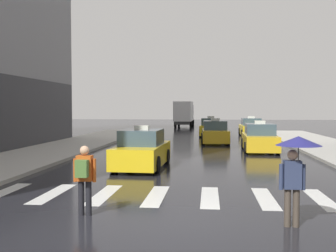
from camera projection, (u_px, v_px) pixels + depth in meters
name	position (u px, v px, depth m)	size (l,w,h in m)	color
ground_plane	(174.00, 227.00, 8.55)	(160.00, 160.00, 0.00)	black
crosswalk_markings	(183.00, 196.00, 11.53)	(11.30, 2.80, 0.01)	silver
taxi_lead	(142.00, 151.00, 17.07)	(2.06, 4.60, 1.80)	yellow
taxi_second	(260.00, 139.00, 23.46)	(2.00, 4.57, 1.80)	gold
taxi_third	(215.00, 133.00, 28.86)	(2.04, 4.59, 1.80)	gold
taxi_fourth	(211.00, 128.00, 36.44)	(2.08, 4.61, 1.80)	yellow
taxi_fifth	(251.00, 128.00, 36.18)	(1.97, 4.56, 1.80)	yellow
box_truck	(184.00, 113.00, 53.21)	(2.41, 7.59, 3.35)	#2D2D2D
pedestrian_with_umbrella	(296.00, 156.00, 8.51)	(0.96, 0.96, 1.94)	#473D33
pedestrian_with_backpack	(84.00, 175.00, 9.43)	(0.55, 0.43, 1.65)	black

